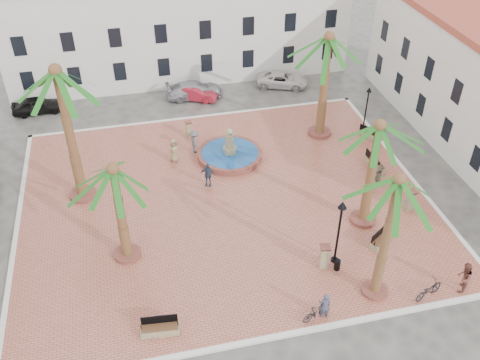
{
  "coord_description": "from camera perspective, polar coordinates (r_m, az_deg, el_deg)",
  "views": [
    {
      "loc": [
        -5.25,
        -26.56,
        22.21
      ],
      "look_at": [
        1.0,
        0.0,
        1.6
      ],
      "focal_mm": 40.0,
      "sensor_mm": 36.0,
      "label": 1
    }
  ],
  "objects": [
    {
      "name": "bollard_se",
      "position": [
        30.33,
        8.98,
        -8.02
      ],
      "size": [
        0.65,
        0.65,
        1.55
      ],
      "rotation": [
        0.0,
        0.0,
        -0.19
      ],
      "color": "gray",
      "rests_on": "plaza"
    },
    {
      "name": "car_black",
      "position": [
        47.34,
        -20.82,
        7.48
      ],
      "size": [
        4.1,
        1.82,
        1.37
      ],
      "primitive_type": "imported",
      "rotation": [
        0.0,
        0.0,
        1.62
      ],
      "color": "black",
      "rests_on": "ground"
    },
    {
      "name": "building_north",
      "position": [
        49.99,
        -6.65,
        16.4
      ],
      "size": [
        30.4,
        7.4,
        9.5
      ],
      "color": "silver",
      "rests_on": "ground"
    },
    {
      "name": "bench_e",
      "position": [
        38.82,
        14.14,
        1.7
      ],
      "size": [
        0.73,
        2.04,
        1.06
      ],
      "rotation": [
        0.0,
        0.0,
        1.63
      ],
      "color": "gray",
      "rests_on": "plaza"
    },
    {
      "name": "kerb_w",
      "position": [
        35.43,
        -22.72,
        -5.1
      ],
      "size": [
        0.3,
        22.3,
        0.16
      ],
      "primitive_type": "cube",
      "color": "silver",
      "rests_on": "ground"
    },
    {
      "name": "car_silver",
      "position": [
        46.81,
        -4.88,
        9.57
      ],
      "size": [
        4.88,
        2.08,
        1.4
      ],
      "primitive_type": "imported",
      "rotation": [
        0.0,
        0.0,
        1.6
      ],
      "color": "#A8A7B0",
      "rests_on": "ground"
    },
    {
      "name": "cyclist_a",
      "position": [
        27.91,
        9.02,
        -13.11
      ],
      "size": [
        0.65,
        0.46,
        1.66
      ],
      "primitive_type": "imported",
      "rotation": [
        0.0,
        0.0,
        3.03
      ],
      "color": "#3A3E54",
      "rests_on": "plaza"
    },
    {
      "name": "car_white",
      "position": [
        48.66,
        4.54,
        10.61
      ],
      "size": [
        4.93,
        3.52,
        1.25
      ],
      "primitive_type": "imported",
      "rotation": [
        0.0,
        0.0,
        1.21
      ],
      "color": "silver",
      "rests_on": "ground"
    },
    {
      "name": "fountain",
      "position": [
        38.62,
        -1.09,
        2.82
      ],
      "size": [
        4.68,
        4.68,
        2.42
      ],
      "color": "brown",
      "rests_on": "plaza"
    },
    {
      "name": "bicycle_a",
      "position": [
        30.38,
        19.48,
        -10.99
      ],
      "size": [
        1.98,
        1.23,
        0.98
      ],
      "primitive_type": "imported",
      "rotation": [
        0.0,
        0.0,
        1.91
      ],
      "color": "black",
      "rests_on": "plaza"
    },
    {
      "name": "palm_sw",
      "position": [
        28.37,
        -13.21,
        -0.17
      ],
      "size": [
        5.07,
        5.07,
        6.49
      ],
      "color": "brown",
      "rests_on": "plaza"
    },
    {
      "name": "bollard_n",
      "position": [
        41.08,
        -5.5,
        5.47
      ],
      "size": [
        0.52,
        0.52,
        1.25
      ],
      "rotation": [
        0.0,
        0.0,
        0.17
      ],
      "color": "gray",
      "rests_on": "plaza"
    },
    {
      "name": "palm_e",
      "position": [
        30.67,
        14.48,
        4.34
      ],
      "size": [
        5.22,
        5.22,
        7.26
      ],
      "color": "brown",
      "rests_on": "plaza"
    },
    {
      "name": "palm_s",
      "position": [
        25.63,
        16.34,
        -1.35
      ],
      "size": [
        4.59,
        4.59,
        7.88
      ],
      "color": "brown",
      "rests_on": "plaza"
    },
    {
      "name": "lamppost_s",
      "position": [
        29.29,
        10.63,
        -4.4
      ],
      "size": [
        0.48,
        0.48,
        4.38
      ],
      "color": "black",
      "rests_on": "plaza"
    },
    {
      "name": "palm_nw",
      "position": [
        32.55,
        -18.77,
        9.47
      ],
      "size": [
        5.74,
        5.74,
        9.39
      ],
      "color": "brown",
      "rests_on": "plaza"
    },
    {
      "name": "kerb_n",
      "position": [
        43.91,
        -4.6,
        6.67
      ],
      "size": [
        26.3,
        0.3,
        0.16
      ],
      "primitive_type": "cube",
      "color": "silver",
      "rests_on": "ground"
    },
    {
      "name": "lamppost_e",
      "position": [
        42.07,
        13.43,
        8.19
      ],
      "size": [
        0.39,
        0.39,
        3.59
      ],
      "color": "black",
      "rests_on": "plaza"
    },
    {
      "name": "pedestrian_east",
      "position": [
        36.89,
        14.52,
        0.5
      ],
      "size": [
        0.77,
        1.53,
        1.58
      ],
      "primitive_type": "imported",
      "rotation": [
        0.0,
        0.0,
        -1.79
      ],
      "color": "#726A5B",
      "rests_on": "plaza"
    },
    {
      "name": "palm_ne",
      "position": [
        38.77,
        9.38,
        13.58
      ],
      "size": [
        5.73,
        5.73,
        8.24
      ],
      "color": "brown",
      "rests_on": "plaza"
    },
    {
      "name": "kerb_s",
      "position": [
        27.56,
        3.36,
        -16.45
      ],
      "size": [
        26.3,
        0.3,
        0.16
      ],
      "primitive_type": "cube",
      "color": "silver",
      "rests_on": "ground"
    },
    {
      "name": "ground",
      "position": [
        35.02,
        -1.59,
        -2.32
      ],
      "size": [
        120.0,
        120.0,
        0.0
      ],
      "primitive_type": "plane",
      "color": "#56544F",
      "rests_on": "ground"
    },
    {
      "name": "bench_se",
      "position": [
        32.77,
        14.83,
        -6.17
      ],
      "size": [
        1.78,
        1.43,
        0.94
      ],
      "rotation": [
        0.0,
        0.0,
        0.58
      ],
      "color": "gray",
      "rests_on": "plaza"
    },
    {
      "name": "car_red",
      "position": [
        46.44,
        -4.91,
        9.25
      ],
      "size": [
        4.13,
        2.81,
        1.29
      ],
      "primitive_type": "imported",
      "rotation": [
        0.0,
        0.0,
        1.16
      ],
      "color": "#A41B2C",
      "rests_on": "ground"
    },
    {
      "name": "litter_bin",
      "position": [
        30.63,
        10.33,
        -8.89
      ],
      "size": [
        0.35,
        0.35,
        0.67
      ],
      "primitive_type": "cylinder",
      "color": "black",
      "rests_on": "plaza"
    },
    {
      "name": "bollard_e",
      "position": [
        35.31,
        17.69,
        -2.06
      ],
      "size": [
        0.59,
        0.59,
        1.51
      ],
      "rotation": [
        0.0,
        0.0,
        0.1
      ],
      "color": "gray",
      "rests_on": "plaza"
    },
    {
      "name": "bench_ne",
      "position": [
        42.12,
        13.73,
        4.75
      ],
      "size": [
        1.48,
        1.81,
        0.96
      ],
      "rotation": [
        0.0,
        0.0,
        2.17
      ],
      "color": "gray",
      "rests_on": "plaza"
    },
    {
      "name": "bicycle_b",
      "position": [
        28.04,
        8.11,
        -13.73
      ],
      "size": [
        1.7,
        0.96,
        0.99
      ],
      "primitive_type": "imported",
      "rotation": [
        0.0,
        0.0,
        1.9
      ],
      "color": "black",
      "rests_on": "plaza"
    },
    {
      "name": "pedestrian_north",
      "position": [
        39.06,
        -4.86,
        4.11
      ],
      "size": [
        0.84,
        1.25,
        1.79
      ],
      "primitive_type": "imported",
      "rotation": [
        0.0,
        0.0,
        1.73
      ],
      "color": "#515257",
      "rests_on": "plaza"
    },
    {
      "name": "kerb_e",
      "position": [
        39.09,
        17.39,
        0.65
      ],
      "size": [
        0.3,
        22.3,
        0.16
      ],
      "primitive_type": "cube",
      "color": "silver",
      "rests_on": "ground"
    },
    {
      "name": "cyclist_b",
      "position": [
        31.01,
        22.78,
        -9.57
      ],
      "size": [
        1.17,
        1.16,
        1.91
      ],
      "primitive_type": "imported",
      "rotation": [
        0.0,
        0.0,
        3.88
      ],
      "color": "brown",
      "rests_on": "plaza"
    },
    {
      "name": "pedestrian_fountain_a",
      "position": [
        38.22,
        -7.07,
        3.14
      ],
      "size": [
        1.02,
        0.84,
        1.81
      ],
      "primitive_type": "imported",
      "rotation": [
        0.0,
        0.0,
        0.34
      ],
      "color": "#897752",
      "rests_on": "plaza"
    },
    {
      "name": "bench_s",
      "position": [
        27.67,
        -8.52,
        -15.43
      ],
      "size": [
        1.95,
        0.77,
        1.01
      ],
      "rotation": [
        0.0,
        0.0,
        -0.1
      ],
      "color": "gray",
      "rests_on": "plaza"
    },
    {
      "name": "plaza",
      "position": [
        34.97,
        -1.6,
        -2.22
      ],
      "size": [
        26.0,
        22.0,
        0.15
      ],
      "primitive_type": "cube",
      "color": "#B15F4A",
      "rests_on": "ground"
    },
    {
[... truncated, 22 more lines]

